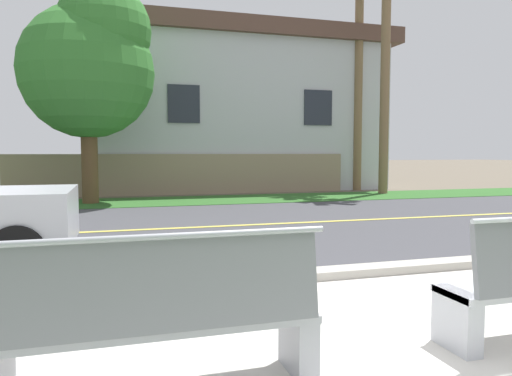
# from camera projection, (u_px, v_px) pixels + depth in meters

# --- Properties ---
(ground_plane) EXTENTS (140.00, 140.00, 0.00)m
(ground_plane) POSITION_uv_depth(u_px,v_px,m) (197.00, 217.00, 10.78)
(ground_plane) COLOR #665B4C
(sidewalk_pavement) EXTENTS (44.00, 3.60, 0.01)m
(sidewalk_pavement) POSITION_uv_depth(u_px,v_px,m) (368.00, 350.00, 3.51)
(sidewalk_pavement) COLOR beige
(sidewalk_pavement) RESTS_ON ground_plane
(curb_edge) EXTENTS (44.00, 0.30, 0.11)m
(curb_edge) POSITION_uv_depth(u_px,v_px,m) (280.00, 277.00, 5.38)
(curb_edge) COLOR #ADA89E
(curb_edge) RESTS_ON ground_plane
(street_asphalt) EXTENTS (52.00, 8.00, 0.01)m
(street_asphalt) POSITION_uv_depth(u_px,v_px,m) (210.00, 227.00, 9.35)
(street_asphalt) COLOR #424247
(street_asphalt) RESTS_ON ground_plane
(road_centre_line) EXTENTS (48.00, 0.14, 0.01)m
(road_centre_line) POSITION_uv_depth(u_px,v_px,m) (210.00, 227.00, 9.35)
(road_centre_line) COLOR #E0CC4C
(road_centre_line) RESTS_ON ground_plane
(far_verge_grass) EXTENTS (48.00, 2.80, 0.02)m
(far_verge_grass) POSITION_uv_depth(u_px,v_px,m) (177.00, 201.00, 14.32)
(far_verge_grass) COLOR #2D6026
(far_verge_grass) RESTS_ON ground_plane
(bench_left) EXTENTS (1.93, 0.48, 1.01)m
(bench_left) POSITION_uv_depth(u_px,v_px,m) (160.00, 322.00, 2.82)
(bench_left) COLOR #9EA0A8
(bench_left) RESTS_ON ground_plane
(shade_tree_left) EXTENTS (3.71, 3.71, 6.11)m
(shade_tree_left) POSITION_uv_depth(u_px,v_px,m) (91.00, 62.00, 13.35)
(shade_tree_left) COLOR brown
(shade_tree_left) RESTS_ON ground_plane
(garden_wall) EXTENTS (13.00, 0.36, 1.40)m
(garden_wall) POSITION_uv_depth(u_px,v_px,m) (166.00, 174.00, 16.43)
(garden_wall) COLOR gray
(garden_wall) RESTS_ON ground_plane
(house_across_street) EXTENTS (11.97, 6.91, 6.26)m
(house_across_street) POSITION_uv_depth(u_px,v_px,m) (232.00, 112.00, 20.19)
(house_across_street) COLOR #B7BCC1
(house_across_street) RESTS_ON ground_plane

